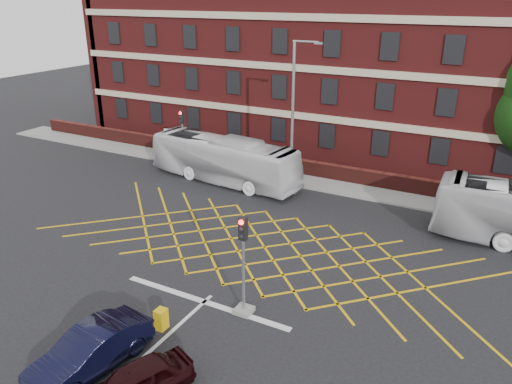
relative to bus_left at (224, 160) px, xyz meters
The scene contains 14 objects.
ground 11.60m from the bus_left, 53.37° to the right, with size 120.00×120.00×0.00m, color black.
victorian_building 15.91m from the bus_left, 60.92° to the left, with size 51.00×12.17×20.40m.
boundary_wall 7.89m from the bus_left, 28.84° to the left, with size 56.00×0.50×1.10m, color #471613.
far_pavement 7.55m from the bus_left, 22.04° to the left, with size 60.00×3.00×0.12m, color slate.
box_junction_hatching 10.08m from the bus_left, 46.49° to the right, with size 11.50×0.12×0.02m, color #CC990C.
stop_line 14.54m from the bus_left, 61.68° to the right, with size 8.00×0.30×0.02m, color silver.
bus_left is the anchor object (origin of this frame).
car_navy 18.80m from the bus_left, 72.42° to the right, with size 1.59×4.56×1.50m, color black.
car_maroon 19.94m from the bus_left, 66.37° to the right, with size 1.51×3.76×1.28m, color black.
traffic_light_near 15.29m from the bus_left, 55.37° to the right, with size 0.70×0.70×4.27m.
traffic_light_far 4.31m from the bus_left, 165.42° to the left, with size 0.70×0.70×4.27m.
street_lamp 5.16m from the bus_left, ahead, with size 2.25×1.00×9.51m.
direction_signs 7.46m from the bus_left, 156.30° to the left, with size 1.10×0.16×2.20m.
utility_cabinet 16.33m from the bus_left, 66.90° to the right, with size 0.40×0.44×0.85m, color #CB9F0B.
Camera 1 is at (10.33, -18.11, 12.14)m, focal length 35.00 mm.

